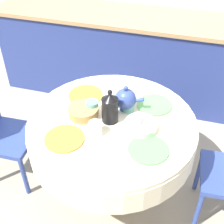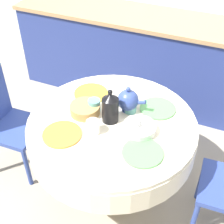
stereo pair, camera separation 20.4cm
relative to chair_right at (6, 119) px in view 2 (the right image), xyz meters
The scene contains 16 objects.
ground_plane 1.05m from the chair_right, ahead, with size 12.00×12.00×0.00m, color #9E937F.
kitchen_counter 1.72m from the chair_right, 57.64° to the left, with size 3.24×0.64×0.93m.
dining_table 0.93m from the chair_right, ahead, with size 1.16×1.16×0.77m.
chair_right is the anchor object (origin of this frame).
plate_near_left 0.77m from the chair_right, 17.52° to the right, with size 0.25×0.25×0.01m, color orange.
cup_near_left 0.92m from the chair_right, ahead, with size 0.08×0.08×0.09m, color white.
plate_near_right 1.25m from the chair_right, ahead, with size 0.25×0.25×0.01m, color #5BA85B.
cup_near_right 1.13m from the chair_right, ahead, with size 0.08×0.08×0.09m, color white.
plate_far_left 0.75m from the chair_right, 21.47° to the left, with size 0.25×0.25×0.01m, color yellow.
cup_far_left 0.83m from the chair_right, ahead, with size 0.08×0.08×0.09m, color #5BA39E.
plate_far_right 1.23m from the chair_right, 13.62° to the left, with size 0.25×0.25×0.01m, color #5BA85B.
cup_far_right 1.06m from the chair_right, 10.36° to the left, with size 0.08×0.08×0.09m, color #5BA39E.
coffee_carafe 0.98m from the chair_right, ahead, with size 0.11×0.11×0.25m.
teapot 1.05m from the chair_right, 11.00° to the left, with size 0.21×0.15×0.20m.
bread_basket 0.78m from the chair_right, ahead, with size 0.21×0.21×0.07m, color #AD844C.
fruit_bowl 1.16m from the chair_right, ahead, with size 0.22×0.22×0.05m, color silver.
Camera 2 is at (0.63, -1.44, 2.15)m, focal length 50.00 mm.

